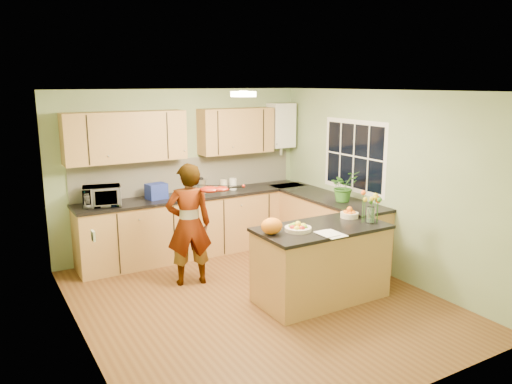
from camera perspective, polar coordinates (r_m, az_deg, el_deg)
floor at (r=6.20m, az=0.05°, el=-12.31°), size 4.50×4.50×0.00m
ceiling at (r=5.63m, az=0.05°, el=11.48°), size 4.00×4.50×0.02m
wall_back at (r=7.77m, az=-8.39°, el=2.33°), size 4.00×0.02×2.50m
wall_front at (r=4.09m, az=16.37°, el=-7.25°), size 4.00×0.02×2.50m
wall_left at (r=5.11m, az=-19.72°, el=-3.56°), size 0.02×4.50×2.50m
wall_right at (r=6.99m, az=14.32°, el=0.96°), size 0.02×4.50×2.50m
back_counter at (r=7.71m, az=-6.68°, el=-3.64°), size 3.64×0.62×0.94m
right_counter at (r=7.60m, az=7.89°, el=-3.92°), size 0.62×2.24×0.94m
splashback at (r=7.81m, az=-7.66°, el=2.02°), size 3.60×0.02×0.52m
upper_cabinets at (r=7.47m, az=-9.30°, el=6.55°), size 3.20×0.34×0.70m
boiler at (r=8.33m, az=2.87°, el=7.60°), size 0.40×0.30×0.86m
window_right at (r=7.37m, az=11.14°, el=4.05°), size 0.01×1.30×1.05m
light_switch at (r=4.53m, az=-18.12°, el=-4.78°), size 0.02×0.09×0.09m
ceiling_lamp at (r=5.89m, az=-1.46°, el=11.14°), size 0.30×0.30×0.07m
peninsula_island at (r=6.14m, az=7.44°, el=-8.02°), size 1.60×0.82×0.91m
fruit_dish at (r=5.78m, az=4.82°, el=-4.03°), size 0.31×0.31×0.11m
orange_bowl at (r=6.43m, az=10.63°, el=-2.40°), size 0.23×0.23×0.13m
flower_vase at (r=6.17m, az=13.07°, el=-0.83°), size 0.24×0.24×0.45m
orange_bag at (r=5.63m, az=1.81°, el=-3.90°), size 0.28×0.25×0.19m
papers at (r=5.71m, az=8.62°, el=-4.74°), size 0.24×0.32×0.01m
violinist at (r=6.49m, az=-7.68°, el=-3.70°), size 0.66×0.51×1.60m
violin at (r=6.26m, az=-5.33°, el=0.29°), size 0.62×0.54×0.16m
microwave at (r=7.11m, az=-17.20°, el=-0.45°), size 0.56×0.43×0.27m
blue_box at (r=7.36m, az=-11.31°, el=0.09°), size 0.31×0.25×0.22m
kettle at (r=7.64m, az=-6.28°, el=0.75°), size 0.15×0.15×0.29m
jar_cream at (r=7.79m, az=-3.72°, el=0.78°), size 0.12×0.12×0.17m
jar_white at (r=7.85m, az=-2.65°, el=0.91°), size 0.15×0.15×0.18m
potted_plant at (r=7.14m, az=9.98°, el=0.65°), size 0.40×0.35×0.44m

